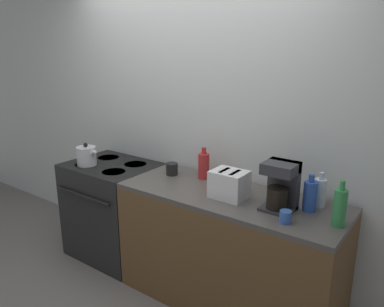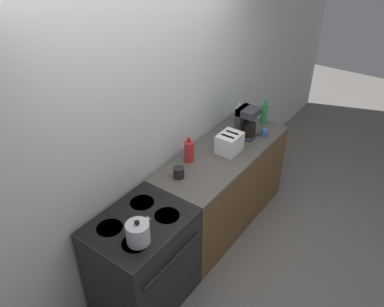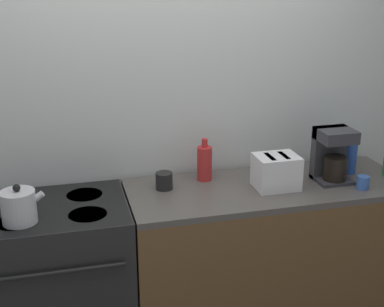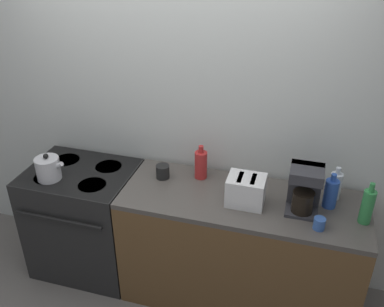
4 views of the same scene
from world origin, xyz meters
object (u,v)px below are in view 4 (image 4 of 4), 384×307
object	(u,v)px
cup_blue	(319,224)
bottle_clear	(335,185)
stove	(86,218)
bottle_blue	(331,193)
kettle	(48,168)
cup_black	(163,172)
coffee_maker	(305,188)
toaster	(246,190)
bottle_red	(201,164)
bottle_green	(367,206)

from	to	relation	value
cup_blue	bottle_clear	bearing A→B (deg)	76.88
stove	bottle_blue	bearing A→B (deg)	2.40
stove	kettle	bearing A→B (deg)	-136.66
stove	bottle_clear	world-z (taller)	bottle_clear
kettle	cup_black	distance (m)	0.81
kettle	coffee_maker	bearing A→B (deg)	4.28
toaster	bottle_red	distance (m)	0.42
toaster	cup_blue	distance (m)	0.50
kettle	cup_blue	distance (m)	1.87
bottle_clear	bottle_blue	size ratio (longest dim) A/B	0.96
toaster	cup_black	distance (m)	0.64
cup_black	bottle_green	bearing A→B (deg)	-5.56
stove	toaster	bearing A→B (deg)	-1.74
coffee_maker	stove	bearing A→B (deg)	179.66
bottle_clear	cup_blue	xyz separation A→B (m)	(-0.08, -0.36, -0.06)
bottle_green	coffee_maker	bearing A→B (deg)	176.45
bottle_blue	bottle_clear	bearing A→B (deg)	74.76
coffee_maker	bottle_green	xyz separation A→B (m)	(0.38, -0.02, -0.05)
coffee_maker	cup_blue	xyz separation A→B (m)	(0.11, -0.17, -0.13)
bottle_clear	bottle_blue	world-z (taller)	bottle_blue
bottle_green	cup_black	size ratio (longest dim) A/B	2.87
toaster	cup_blue	bearing A→B (deg)	-16.67
toaster	coffee_maker	size ratio (longest dim) A/B	0.76
bottle_red	bottle_blue	size ratio (longest dim) A/B	1.04
bottle_clear	cup_blue	bearing A→B (deg)	-103.12
kettle	bottle_blue	world-z (taller)	bottle_blue
cup_blue	cup_black	size ratio (longest dim) A/B	0.78
kettle	bottle_clear	distance (m)	1.98
bottle_blue	cup_blue	world-z (taller)	bottle_blue
toaster	bottle_clear	world-z (taller)	bottle_clear
coffee_maker	bottle_red	bearing A→B (deg)	165.33
bottle_red	cup_blue	xyz separation A→B (m)	(0.83, -0.36, -0.07)
coffee_maker	cup_blue	bearing A→B (deg)	-56.89
toaster	coffee_maker	bearing A→B (deg)	4.50
bottle_green	bottle_clear	xyz separation A→B (m)	(-0.18, 0.21, -0.02)
bottle_red	toaster	bearing A→B (deg)	-31.04
coffee_maker	bottle_blue	xyz separation A→B (m)	(0.17, 0.08, -0.06)
toaster	bottle_red	world-z (taller)	bottle_red
bottle_red	cup_blue	distance (m)	0.91
toaster	cup_black	bearing A→B (deg)	167.53
bottle_green	stove	bearing A→B (deg)	179.05
bottle_green	bottle_blue	world-z (taller)	bottle_green
bottle_green	bottle_clear	world-z (taller)	bottle_green
stove	bottle_red	size ratio (longest dim) A/B	3.49
bottle_red	cup_black	world-z (taller)	bottle_red
coffee_maker	cup_blue	distance (m)	0.24
cup_black	bottle_clear	bearing A→B (deg)	3.93
stove	bottle_clear	xyz separation A→B (m)	(1.80, 0.18, 0.53)
kettle	toaster	world-z (taller)	kettle
bottle_green	cup_blue	bearing A→B (deg)	-151.13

